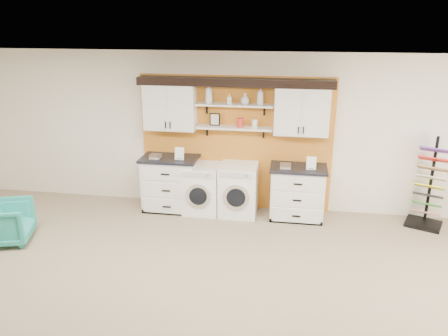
% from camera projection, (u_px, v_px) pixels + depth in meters
% --- Properties ---
extents(ceiling, '(10.00, 10.00, 0.00)m').
position_uv_depth(ceiling, '(171.00, 87.00, 3.56)').
color(ceiling, white).
rests_on(ceiling, wall_back).
extents(wall_back, '(10.00, 0.00, 10.00)m').
position_uv_depth(wall_back, '(236.00, 132.00, 7.75)').
color(wall_back, silver).
rests_on(wall_back, floor).
extents(accent_panel, '(3.40, 0.07, 2.40)m').
position_uv_depth(accent_panel, '(235.00, 144.00, 7.78)').
color(accent_panel, '#C37221').
rests_on(accent_panel, wall_back).
extents(upper_cabinet_left, '(0.90, 0.35, 0.84)m').
position_uv_depth(upper_cabinet_left, '(170.00, 106.00, 7.57)').
color(upper_cabinet_left, silver).
rests_on(upper_cabinet_left, wall_back).
extents(upper_cabinet_right, '(0.90, 0.35, 0.84)m').
position_uv_depth(upper_cabinet_right, '(302.00, 110.00, 7.23)').
color(upper_cabinet_right, silver).
rests_on(upper_cabinet_right, wall_back).
extents(shelf_lower, '(1.32, 0.28, 0.03)m').
position_uv_depth(shelf_lower, '(234.00, 128.00, 7.52)').
color(shelf_lower, silver).
rests_on(shelf_lower, wall_back).
extents(shelf_upper, '(1.32, 0.28, 0.03)m').
position_uv_depth(shelf_upper, '(235.00, 105.00, 7.39)').
color(shelf_upper, silver).
rests_on(shelf_upper, wall_back).
extents(crown_molding, '(3.30, 0.41, 0.13)m').
position_uv_depth(crown_molding, '(235.00, 81.00, 7.27)').
color(crown_molding, black).
rests_on(crown_molding, wall_back).
extents(picture_frame, '(0.18, 0.02, 0.22)m').
position_uv_depth(picture_frame, '(215.00, 119.00, 7.57)').
color(picture_frame, black).
rests_on(picture_frame, shelf_lower).
extents(canister_red, '(0.11, 0.11, 0.16)m').
position_uv_depth(canister_red, '(240.00, 123.00, 7.47)').
color(canister_red, red).
rests_on(canister_red, shelf_lower).
extents(canister_cream, '(0.10, 0.10, 0.14)m').
position_uv_depth(canister_cream, '(255.00, 124.00, 7.44)').
color(canister_cream, silver).
rests_on(canister_cream, shelf_lower).
extents(base_cabinet_left, '(1.01, 0.66, 0.99)m').
position_uv_depth(base_cabinet_left, '(171.00, 183.00, 7.88)').
color(base_cabinet_left, silver).
rests_on(base_cabinet_left, floor).
extents(base_cabinet_right, '(0.96, 0.66, 0.94)m').
position_uv_depth(base_cabinet_right, '(297.00, 192.00, 7.55)').
color(base_cabinet_right, silver).
rests_on(base_cabinet_right, floor).
extents(washer, '(0.63, 0.71, 0.87)m').
position_uv_depth(washer, '(202.00, 188.00, 7.81)').
color(washer, white).
rests_on(washer, floor).
extents(dryer, '(0.65, 0.71, 0.91)m').
position_uv_depth(dryer, '(239.00, 189.00, 7.70)').
color(dryer, white).
rests_on(dryer, floor).
extents(sample_rack, '(0.69, 0.64, 1.52)m').
position_uv_depth(sample_rack, '(427.00, 198.00, 7.24)').
color(sample_rack, black).
rests_on(sample_rack, floor).
extents(armchair, '(0.88, 0.87, 0.64)m').
position_uv_depth(armchair, '(7.00, 222.00, 6.77)').
color(armchair, teal).
rests_on(armchair, floor).
extents(soap_bottle_a, '(0.16, 0.16, 0.34)m').
position_uv_depth(soap_bottle_a, '(209.00, 93.00, 7.39)').
color(soap_bottle_a, silver).
rests_on(soap_bottle_a, shelf_upper).
extents(soap_bottle_b, '(0.08, 0.09, 0.17)m').
position_uv_depth(soap_bottle_b, '(229.00, 99.00, 7.37)').
color(soap_bottle_b, silver).
rests_on(soap_bottle_b, shelf_upper).
extents(soap_bottle_c, '(0.15, 0.15, 0.19)m').
position_uv_depth(soap_bottle_c, '(245.00, 99.00, 7.33)').
color(soap_bottle_c, silver).
rests_on(soap_bottle_c, shelf_upper).
extents(soap_bottle_d, '(0.14, 0.14, 0.29)m').
position_uv_depth(soap_bottle_d, '(260.00, 96.00, 7.27)').
color(soap_bottle_d, silver).
rests_on(soap_bottle_d, shelf_upper).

